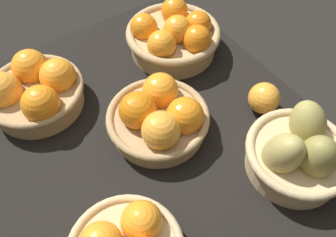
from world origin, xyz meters
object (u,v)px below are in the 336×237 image
object	(u,v)px
basket_near_left	(35,90)
basket_far_right_pears	(298,153)
basket_far_left	(174,36)
basket_center	(159,117)
loose_orange_back_gap	(264,98)

from	to	relation	value
basket_near_left	basket_far_right_pears	size ratio (longest dim) A/B	1.06
basket_near_left	basket_far_left	bearing A→B (deg)	85.75
basket_far_left	basket_far_right_pears	bearing A→B (deg)	0.09
basket_near_left	basket_far_left	size ratio (longest dim) A/B	0.92
basket_far_left	basket_center	xyz separation A→B (cm)	(19.45, -17.36, -0.66)
basket_near_left	loose_orange_back_gap	size ratio (longest dim) A/B	3.08
basket_far_left	basket_center	world-z (taller)	basket_far_left
basket_near_left	basket_far_left	world-z (taller)	basket_far_left
basket_near_left	loose_orange_back_gap	xyz separation A→B (cm)	(30.62, 42.23, -1.03)
basket_center	loose_orange_back_gap	size ratio (longest dim) A/B	3.10
basket_far_right_pears	basket_center	xyz separation A→B (cm)	(-23.44, -17.42, -0.78)
basket_far_right_pears	basket_center	world-z (taller)	basket_far_right_pears
basket_far_right_pears	loose_orange_back_gap	bearing A→B (deg)	159.79
basket_far_right_pears	loose_orange_back_gap	distance (cm)	16.05
basket_near_left	basket_far_right_pears	bearing A→B (deg)	38.83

